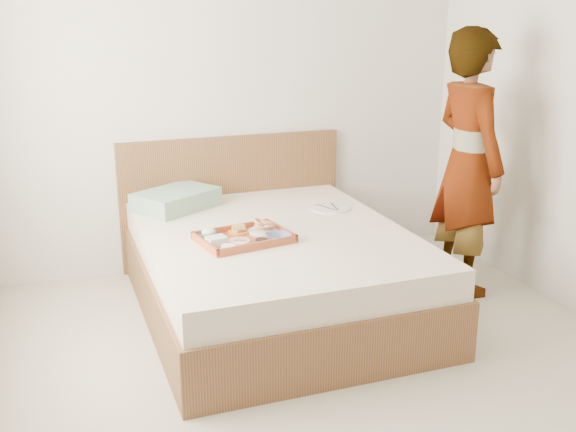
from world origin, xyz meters
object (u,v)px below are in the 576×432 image
at_px(dinner_plate, 330,208).
at_px(bed, 275,271).
at_px(person, 468,163).
at_px(tray, 244,237).

bearing_deg(dinner_plate, bed, -148.02).
xyz_separation_m(dinner_plate, person, (0.81, -0.39, 0.33)).
relative_size(bed, person, 1.15).
height_order(bed, person, person).
distance_m(dinner_plate, person, 0.95).
bearing_deg(person, dinner_plate, 65.51).
bearing_deg(tray, bed, 16.34).
xyz_separation_m(tray, dinner_plate, (0.74, 0.43, -0.02)).
relative_size(tray, dinner_plate, 1.98).
distance_m(bed, person, 1.45).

